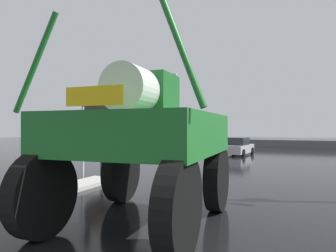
{
  "coord_description": "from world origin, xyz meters",
  "views": [
    {
      "loc": [
        3.35,
        -0.65,
        2.35
      ],
      "look_at": [
        -0.2,
        7.7,
        2.4
      ],
      "focal_mm": 32.38,
      "sensor_mm": 36.0,
      "label": 1
    }
  ],
  "objects_px": {
    "traffic_signal_near_left": "(85,127)",
    "streetlight_far_left": "(163,109)",
    "oversize_sprayer": "(142,140)",
    "sedan_ahead": "(238,147)",
    "traffic_signal_far_left": "(178,124)",
    "bare_tree_left": "(102,103)"
  },
  "relations": [
    {
      "from": "traffic_signal_near_left",
      "to": "streetlight_far_left",
      "type": "bearing_deg",
      "value": 99.59
    },
    {
      "from": "oversize_sprayer",
      "to": "streetlight_far_left",
      "type": "height_order",
      "value": "streetlight_far_left"
    },
    {
      "from": "streetlight_far_left",
      "to": "bare_tree_left",
      "type": "distance_m",
      "value": 6.47
    },
    {
      "from": "oversize_sprayer",
      "to": "streetlight_far_left",
      "type": "relative_size",
      "value": 0.74
    },
    {
      "from": "sedan_ahead",
      "to": "traffic_signal_near_left",
      "type": "relative_size",
      "value": 1.3
    },
    {
      "from": "sedan_ahead",
      "to": "bare_tree_left",
      "type": "relative_size",
      "value": 0.77
    },
    {
      "from": "sedan_ahead",
      "to": "traffic_signal_far_left",
      "type": "relative_size",
      "value": 1.17
    },
    {
      "from": "sedan_ahead",
      "to": "traffic_signal_far_left",
      "type": "xyz_separation_m",
      "value": [
        -5.29,
        -0.74,
        1.97
      ]
    },
    {
      "from": "traffic_signal_near_left",
      "to": "traffic_signal_far_left",
      "type": "height_order",
      "value": "traffic_signal_far_left"
    },
    {
      "from": "oversize_sprayer",
      "to": "bare_tree_left",
      "type": "height_order",
      "value": "bare_tree_left"
    },
    {
      "from": "sedan_ahead",
      "to": "traffic_signal_near_left",
      "type": "height_order",
      "value": "traffic_signal_near_left"
    },
    {
      "from": "traffic_signal_near_left",
      "to": "oversize_sprayer",
      "type": "bearing_deg",
      "value": -40.45
    },
    {
      "from": "oversize_sprayer",
      "to": "bare_tree_left",
      "type": "xyz_separation_m",
      "value": [
        -10.09,
        12.51,
        2.2
      ]
    },
    {
      "from": "sedan_ahead",
      "to": "streetlight_far_left",
      "type": "distance_m",
      "value": 7.49
    },
    {
      "from": "oversize_sprayer",
      "to": "sedan_ahead",
      "type": "distance_m",
      "value": 19.84
    },
    {
      "from": "traffic_signal_far_left",
      "to": "streetlight_far_left",
      "type": "xyz_separation_m",
      "value": [
        -1.28,
        -0.5,
        1.41
      ]
    },
    {
      "from": "oversize_sprayer",
      "to": "traffic_signal_far_left",
      "type": "height_order",
      "value": "oversize_sprayer"
    },
    {
      "from": "traffic_signal_far_left",
      "to": "bare_tree_left",
      "type": "xyz_separation_m",
      "value": [
        -3.65,
        -6.52,
        1.56
      ]
    },
    {
      "from": "sedan_ahead",
      "to": "traffic_signal_far_left",
      "type": "height_order",
      "value": "traffic_signal_far_left"
    },
    {
      "from": "sedan_ahead",
      "to": "bare_tree_left",
      "type": "height_order",
      "value": "bare_tree_left"
    },
    {
      "from": "oversize_sprayer",
      "to": "traffic_signal_far_left",
      "type": "bearing_deg",
      "value": 15.9
    },
    {
      "from": "oversize_sprayer",
      "to": "traffic_signal_near_left",
      "type": "bearing_deg",
      "value": 46.76
    }
  ]
}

